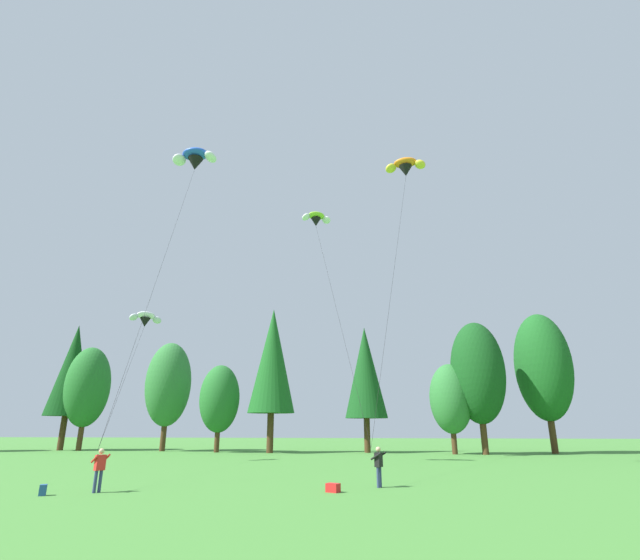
% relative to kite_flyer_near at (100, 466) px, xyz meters
% --- Properties ---
extents(treeline_tree_b, '(4.75, 4.75, 14.33)m').
position_rel_kite_flyer_near_xyz_m(treeline_tree_b, '(-24.08, 32.76, 7.98)').
color(treeline_tree_b, '#472D19').
rests_on(treeline_tree_b, ground_plane).
extents(treeline_tree_c, '(4.90, 4.90, 11.47)m').
position_rel_kite_flyer_near_xyz_m(treeline_tree_c, '(-21.52, 32.25, 5.95)').
color(treeline_tree_c, '#472D19').
rests_on(treeline_tree_c, ground_plane).
extents(treeline_tree_d, '(4.99, 4.99, 11.80)m').
position_rel_kite_flyer_near_xyz_m(treeline_tree_d, '(-11.82, 32.23, 6.15)').
color(treeline_tree_d, '#472D19').
rests_on(treeline_tree_d, ground_plane).
extents(treeline_tree_e, '(4.22, 4.22, 8.95)m').
position_rel_kite_flyer_near_xyz_m(treeline_tree_e, '(-5.19, 30.58, 4.42)').
color(treeline_tree_e, '#472D19').
rests_on(treeline_tree_e, ground_plane).
extents(treeline_tree_f, '(4.90, 4.90, 14.98)m').
position_rel_kite_flyer_near_xyz_m(treeline_tree_f, '(0.56, 30.07, 8.39)').
color(treeline_tree_f, '#472D19').
rests_on(treeline_tree_f, ground_plane).
extents(treeline_tree_g, '(4.47, 4.47, 13.03)m').
position_rel_kite_flyer_near_xyz_m(treeline_tree_g, '(10.43, 31.69, 7.17)').
color(treeline_tree_g, '#472D19').
rests_on(treeline_tree_g, ground_plane).
extents(treeline_tree_h, '(4.13, 4.13, 8.63)m').
position_rel_kite_flyer_near_xyz_m(treeline_tree_h, '(18.86, 29.75, 4.22)').
color(treeline_tree_h, '#472D19').
rests_on(treeline_tree_h, ground_plane).
extents(treeline_tree_i, '(5.25, 5.25, 12.79)m').
position_rel_kite_flyer_near_xyz_m(treeline_tree_i, '(21.68, 29.45, 6.75)').
color(treeline_tree_i, '#472D19').
rests_on(treeline_tree_i, ground_plane).
extents(treeline_tree_j, '(5.60, 5.60, 14.09)m').
position_rel_kite_flyer_near_xyz_m(treeline_tree_j, '(28.91, 32.03, 7.53)').
color(treeline_tree_j, '#472D19').
rests_on(treeline_tree_j, ground_plane).
extents(kite_flyer_near, '(0.75, 0.76, 1.69)m').
position_rel_kite_flyer_near_xyz_m(kite_flyer_near, '(0.00, 0.00, 0.00)').
color(kite_flyer_near, navy).
rests_on(kite_flyer_near, ground_plane).
extents(kite_flyer_mid, '(0.72, 0.74, 1.69)m').
position_rel_kite_flyer_near_xyz_m(kite_flyer_mid, '(11.38, 2.98, 0.00)').
color(kite_flyer_mid, navy).
rests_on(kite_flyer_mid, ground_plane).
extents(parafoil_kite_high_blue_white, '(4.22, 12.92, 22.51)m').
position_rel_kite_flyer_near_xyz_m(parafoil_kite_high_blue_white, '(-2.49, 12.36, 22.26)').
color(parafoil_kite_high_blue_white, blue).
extents(parafoil_kite_mid_lime_white, '(6.06, 17.99, 20.11)m').
position_rel_kite_flyer_near_xyz_m(parafoil_kite_mid_lime_white, '(6.47, 20.10, 20.04)').
color(parafoil_kite_mid_lime_white, '#93D633').
extents(parafoil_kite_far_white, '(7.77, 16.68, 9.94)m').
position_rel_kite_flyer_near_xyz_m(parafoil_kite_far_white, '(-6.91, 15.75, 9.87)').
color(parafoil_kite_far_white, white).
extents(parafoil_kite_low_orange, '(4.83, 10.56, 20.95)m').
position_rel_kite_flyer_near_xyz_m(parafoil_kite_low_orange, '(14.29, 13.05, 20.78)').
color(parafoil_kite_low_orange, orange).
extents(backpack, '(0.37, 0.40, 0.40)m').
position_rel_kite_flyer_near_xyz_m(backpack, '(-1.62, -1.01, -0.80)').
color(backpack, '#234C89').
rests_on(backpack, ground_plane).
extents(picnic_cooler, '(0.63, 0.56, 0.34)m').
position_rel_kite_flyer_near_xyz_m(picnic_cooler, '(9.49, 1.20, -0.83)').
color(picnic_cooler, red).
rests_on(picnic_cooler, ground_plane).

